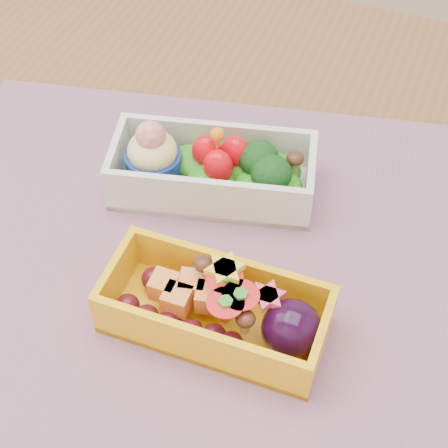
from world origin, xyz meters
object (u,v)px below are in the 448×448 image
at_px(table, 185,300).
at_px(placemat, 213,256).
at_px(bento_white, 211,170).
at_px(bento_yellow, 220,310).

relative_size(table, placemat, 2.38).
relative_size(placemat, bento_white, 2.70).
bearing_deg(placemat, bento_white, 113.10).
height_order(table, bento_white, bento_white).
bearing_deg(bento_white, bento_yellow, -79.10).
bearing_deg(bento_yellow, bento_white, 113.36).
xyz_separation_m(placemat, bento_white, (-0.03, 0.07, 0.03)).
xyz_separation_m(bento_white, bento_yellow, (0.06, -0.13, -0.00)).
xyz_separation_m(table, bento_white, (0.01, 0.06, 0.13)).
distance_m(table, bento_yellow, 0.16).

